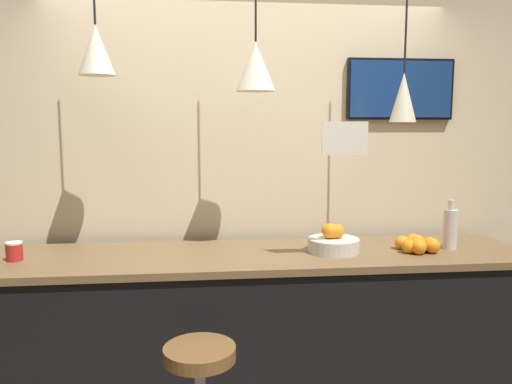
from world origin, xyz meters
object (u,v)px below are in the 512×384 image
Objects in this scene: fruit_bowl at (333,242)px; mounted_tv at (400,89)px; juice_bottle at (450,228)px; spread_jar at (14,251)px.

mounted_tv reaches higher than fruit_bowl.
juice_bottle is (0.70, -0.00, 0.06)m from fruit_bowl.
mounted_tv reaches higher than spread_jar.
spread_jar is at bearing -169.26° from mounted_tv.
juice_bottle reaches higher than spread_jar.
juice_bottle is 2.86× the size of spread_jar.
mounted_tv is (2.29, 0.44, 0.90)m from spread_jar.
spread_jar is at bearing 180.00° from juice_bottle.
mounted_tv is (0.54, 0.43, 0.89)m from fruit_bowl.
fruit_bowl is 0.70m from juice_bottle.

